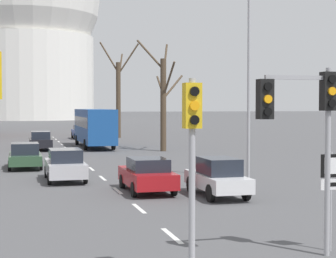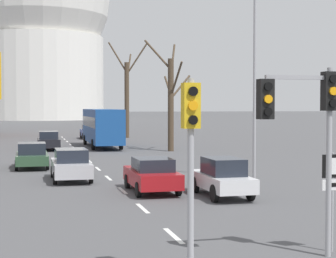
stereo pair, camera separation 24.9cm
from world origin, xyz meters
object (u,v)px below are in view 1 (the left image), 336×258
traffic_signal_near_right (306,114)px  city_bus (94,125)px  sedan_near_left (40,141)px  sedan_distant_centre (65,165)px  route_sign_post (331,184)px  sedan_far_left (80,131)px  sedan_mid_centre (147,174)px  traffic_signal_centre_tall (192,139)px  sedan_far_right (218,177)px  street_lamp_right (244,66)px  sedan_near_right (25,156)px

traffic_signal_near_right → city_bus: traffic_signal_near_right is taller
sedan_near_left → sedan_distant_centre: size_ratio=0.97×
route_sign_post → sedan_far_left: route_sign_post is taller
sedan_mid_centre → sedan_far_left: (1.65, 41.49, 0.08)m
sedan_mid_centre → traffic_signal_centre_tall: bearing=-98.7°
traffic_signal_centre_tall → traffic_signal_near_right: bearing=18.3°
route_sign_post → sedan_far_right: 9.06m
route_sign_post → street_lamp_right: 15.02m
street_lamp_right → sedan_distant_centre: (-8.94, 1.67, -5.03)m
traffic_signal_near_right → route_sign_post: 2.07m
traffic_signal_centre_tall → sedan_mid_centre: 12.78m
route_sign_post → sedan_mid_centre: 11.25m
sedan_near_left → sedan_distant_centre: bearing=-88.9°
traffic_signal_near_right → sedan_near_right: bearing=105.9°
sedan_near_right → sedan_far_left: sedan_far_left is taller
traffic_signal_near_right → route_sign_post: (0.94, 0.39, -1.80)m
sedan_far_left → city_bus: size_ratio=0.42×
city_bus → traffic_signal_near_right: bearing=-90.0°
sedan_far_left → sedan_far_right: 43.45m
traffic_signal_near_right → sedan_near_right: traffic_signal_near_right is taller
sedan_far_left → sedan_far_right: (0.90, -43.44, -0.03)m
sedan_mid_centre → sedan_far_right: 3.21m
traffic_signal_near_right → street_lamp_right: size_ratio=0.48×
traffic_signal_centre_tall → route_sign_post: 4.65m
sedan_near_right → city_bus: 17.58m
street_lamp_right → sedan_far_left: 38.97m
traffic_signal_centre_tall → sedan_far_left: bearing=86.2°
route_sign_post → sedan_distant_centre: route_sign_post is taller
sedan_mid_centre → sedan_far_right: size_ratio=1.02×
street_lamp_right → sedan_distant_centre: 10.39m
route_sign_post → street_lamp_right: (3.48, 14.03, 4.08)m
city_bus → traffic_signal_centre_tall: bearing=-94.7°
traffic_signal_centre_tall → sedan_mid_centre: (1.89, 12.44, -2.27)m
traffic_signal_near_right → sedan_far_left: size_ratio=1.03×
sedan_near_right → traffic_signal_near_right: bearing=-74.1°
traffic_signal_near_right → sedan_near_left: 36.81m
traffic_signal_near_right → sedan_mid_centre: traffic_signal_near_right is taller
sedan_near_right → sedan_far_left: bearing=77.7°
city_bus → sedan_distant_centre: bearing=-101.3°
sedan_mid_centre → sedan_near_left: bearing=98.0°
sedan_distant_centre → traffic_signal_near_right: bearing=-74.3°
street_lamp_right → sedan_mid_centre: 8.28m
sedan_near_right → route_sign_post: bearing=-71.6°
sedan_near_left → sedan_mid_centre: bearing=-82.0°
sedan_near_right → traffic_signal_centre_tall: bearing=-82.4°
sedan_far_left → sedan_distant_centre: sedan_far_left is taller
sedan_near_right → sedan_far_right: 15.04m
sedan_near_right → city_bus: size_ratio=0.41×
sedan_near_left → sedan_mid_centre: sedan_near_left is taller
sedan_near_right → sedan_far_left: 31.15m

